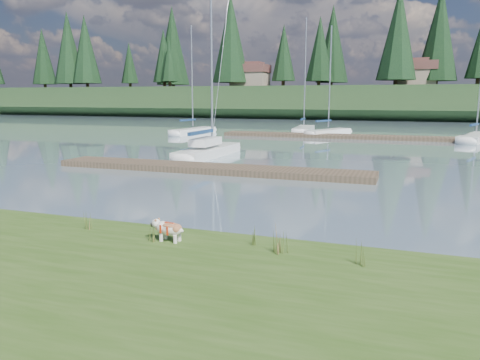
% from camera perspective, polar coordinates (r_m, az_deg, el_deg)
% --- Properties ---
extents(ground, '(200.00, 200.00, 0.00)m').
position_cam_1_polar(ground, '(42.25, 12.67, 5.00)').
color(ground, '#7E97A6').
rests_on(ground, ground).
extents(bank, '(60.00, 9.00, 0.35)m').
position_cam_1_polar(bank, '(8.43, -20.22, -14.72)').
color(bank, '#39541D').
rests_on(bank, ground).
extents(ridge, '(200.00, 20.00, 5.00)m').
position_cam_1_polar(ridge, '(84.95, 16.36, 9.02)').
color(ridge, '#1D3319').
rests_on(ridge, ground).
extents(bulldog, '(0.82, 0.38, 0.49)m').
position_cam_1_polar(bulldog, '(10.88, -8.65, -5.83)').
color(bulldog, silver).
rests_on(bulldog, bank).
extents(sailboat_main, '(1.68, 7.79, 11.28)m').
position_cam_1_polar(sailboat_main, '(29.09, -3.43, 3.83)').
color(sailboat_main, white).
rests_on(sailboat_main, ground).
extents(dock_near, '(16.00, 2.00, 0.30)m').
position_cam_1_polar(dock_near, '(22.94, -3.91, 1.43)').
color(dock_near, '#4C3D2C').
rests_on(dock_near, ground).
extents(dock_far, '(26.00, 2.20, 0.30)m').
position_cam_1_polar(dock_far, '(42.05, 15.39, 5.07)').
color(dock_far, '#4C3D2C').
rests_on(dock_far, ground).
extents(sailboat_bg_0, '(2.42, 7.14, 10.28)m').
position_cam_1_polar(sailboat_bg_0, '(46.35, -5.33, 6.05)').
color(sailboat_bg_0, white).
rests_on(sailboat_bg_0, ground).
extents(sailboat_bg_1, '(2.12, 7.69, 11.37)m').
position_cam_1_polar(sailboat_bg_1, '(48.84, 7.87, 6.21)').
color(sailboat_bg_1, white).
rests_on(sailboat_bg_1, ground).
extents(sailboat_bg_2, '(4.00, 6.48, 10.03)m').
position_cam_1_polar(sailboat_bg_2, '(45.22, 11.11, 5.81)').
color(sailboat_bg_2, white).
rests_on(sailboat_bg_2, ground).
extents(sailboat_bg_3, '(3.87, 7.97, 11.59)m').
position_cam_1_polar(sailboat_bg_3, '(43.67, 26.97, 4.74)').
color(sailboat_bg_3, white).
rests_on(sailboat_bg_3, ground).
extents(weed_0, '(0.17, 0.14, 0.52)m').
position_cam_1_polar(weed_0, '(10.91, -10.66, -6.33)').
color(weed_0, '#475B23').
rests_on(weed_0, bank).
extents(weed_1, '(0.17, 0.14, 0.44)m').
position_cam_1_polar(weed_1, '(10.53, 2.06, -6.93)').
color(weed_1, '#475B23').
rests_on(weed_1, bank).
extents(weed_2, '(0.17, 0.14, 0.70)m').
position_cam_1_polar(weed_2, '(9.96, 5.11, -7.34)').
color(weed_2, '#475B23').
rests_on(weed_2, bank).
extents(weed_3, '(0.17, 0.14, 0.57)m').
position_cam_1_polar(weed_3, '(12.29, -17.97, -4.67)').
color(weed_3, '#475B23').
rests_on(weed_3, bank).
extents(weed_4, '(0.17, 0.14, 0.49)m').
position_cam_1_polar(weed_4, '(10.04, 4.47, -7.72)').
color(weed_4, '#475B23').
rests_on(weed_4, bank).
extents(weed_5, '(0.17, 0.14, 0.55)m').
position_cam_1_polar(weed_5, '(9.60, 14.50, -8.70)').
color(weed_5, '#475B23').
rests_on(weed_5, bank).
extents(mud_lip, '(60.00, 0.50, 0.14)m').
position_cam_1_polar(mud_lip, '(11.92, -6.53, -7.28)').
color(mud_lip, '#33281C').
rests_on(mud_lip, ground).
extents(conifer_0, '(5.72, 5.72, 14.15)m').
position_cam_1_polar(conifer_0, '(99.48, -18.31, 14.88)').
color(conifer_0, '#382619').
rests_on(conifer_0, ridge).
extents(conifer_1, '(4.40, 4.40, 11.30)m').
position_cam_1_polar(conifer_1, '(94.57, -9.27, 14.70)').
color(conifer_1, '#382619').
rests_on(conifer_1, ridge).
extents(conifer_2, '(6.60, 6.60, 16.05)m').
position_cam_1_polar(conifer_2, '(85.84, -1.12, 16.81)').
color(conifer_2, '#382619').
rests_on(conifer_2, ridge).
extents(conifer_3, '(4.84, 4.84, 12.25)m').
position_cam_1_polar(conifer_3, '(85.52, 9.69, 15.48)').
color(conifer_3, '#382619').
rests_on(conifer_3, ridge).
extents(conifer_4, '(6.16, 6.16, 15.10)m').
position_cam_1_polar(conifer_4, '(78.39, 18.72, 16.60)').
color(conifer_4, '#382619').
rests_on(conifer_4, ridge).
extents(house_0, '(6.30, 5.30, 4.65)m').
position_cam_1_polar(house_0, '(86.23, 1.29, 12.63)').
color(house_0, gray).
rests_on(house_0, ridge).
extents(house_1, '(6.30, 5.30, 4.65)m').
position_cam_1_polar(house_1, '(82.88, 20.68, 12.09)').
color(house_1, gray).
rests_on(house_1, ridge).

